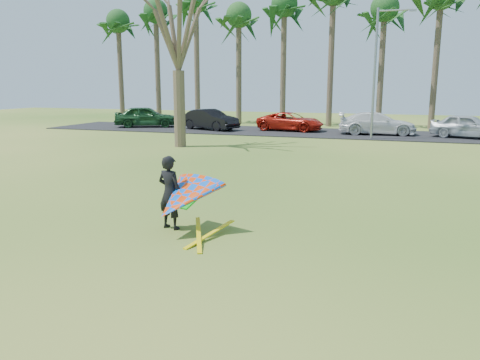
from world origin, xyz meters
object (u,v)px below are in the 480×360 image
(car_0, at_px, (146,117))
(kite_flyer, at_px, (181,198))
(bare_tree_left, at_px, (177,19))
(car_1, at_px, (210,119))
(car_4, at_px, (468,126))
(streetlight, at_px, (378,68))
(car_2, at_px, (290,122))
(car_3, at_px, (377,123))

(car_0, relative_size, kite_flyer, 2.07)
(bare_tree_left, bearing_deg, car_1, 102.45)
(car_1, xyz_separation_m, car_4, (17.92, 0.04, -0.01))
(bare_tree_left, height_order, kite_flyer, bare_tree_left)
(car_4, bearing_deg, car_0, 108.39)
(streetlight, bearing_deg, car_2, 150.05)
(car_2, relative_size, car_3, 0.94)
(car_3, xyz_separation_m, kite_flyer, (-3.24, -24.12, 0.04))
(car_1, xyz_separation_m, kite_flyer, (9.05, -23.67, 0.02))
(bare_tree_left, relative_size, car_1, 2.06)
(car_2, xyz_separation_m, car_3, (6.27, -0.70, 0.07))
(car_2, bearing_deg, streetlight, -113.51)
(kite_flyer, bearing_deg, car_2, 96.96)
(car_0, relative_size, car_2, 1.01)
(car_1, bearing_deg, bare_tree_left, -148.07)
(car_1, height_order, car_4, car_1)
(car_2, bearing_deg, car_0, 99.64)
(car_3, bearing_deg, streetlight, 173.07)
(streetlight, relative_size, kite_flyer, 3.35)
(streetlight, bearing_deg, car_1, 168.75)
(car_3, relative_size, car_4, 1.16)
(car_4, bearing_deg, car_3, 105.27)
(car_0, xyz_separation_m, car_1, (5.82, -0.49, -0.07))
(car_1, bearing_deg, kite_flyer, -139.60)
(streetlight, relative_size, car_1, 1.70)
(car_2, height_order, kite_flyer, kite_flyer)
(car_3, height_order, kite_flyer, kite_flyer)
(car_2, xyz_separation_m, car_4, (11.91, -1.12, 0.08))
(bare_tree_left, bearing_deg, kite_flyer, -63.93)
(bare_tree_left, height_order, car_3, bare_tree_left)
(car_1, bearing_deg, car_2, -59.68)
(car_1, relative_size, car_4, 1.05)
(streetlight, bearing_deg, car_3, 89.19)
(car_4, xyz_separation_m, kite_flyer, (-8.87, -23.70, 0.03))
(car_1, xyz_separation_m, car_2, (6.02, 1.15, -0.09))
(car_3, distance_m, car_4, 5.65)
(car_1, distance_m, car_3, 12.29)
(streetlight, relative_size, car_2, 1.63)
(car_0, distance_m, car_2, 11.86)
(streetlight, distance_m, car_1, 13.00)
(car_3, height_order, car_4, car_4)
(car_2, bearing_deg, car_1, 107.29)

